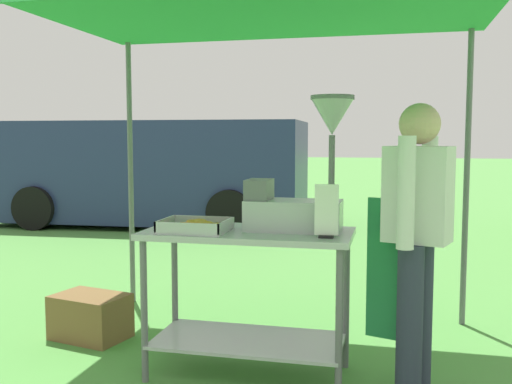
% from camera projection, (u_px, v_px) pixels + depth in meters
% --- Properties ---
extents(ground_plane, '(70.00, 70.00, 0.00)m').
position_uv_depth(ground_plane, '(349.00, 237.00, 8.41)').
color(ground_plane, '#519342').
extents(stall_canopy, '(2.93, 2.50, 2.27)m').
position_uv_depth(stall_canopy, '(252.00, 6.00, 3.41)').
color(stall_canopy, slate).
rests_on(stall_canopy, ground).
extents(donut_cart, '(1.22, 0.59, 0.88)m').
position_uv_depth(donut_cart, '(248.00, 273.00, 3.46)').
color(donut_cart, '#B7B7BC').
rests_on(donut_cart, ground).
extents(donut_tray, '(0.39, 0.31, 0.07)m').
position_uv_depth(donut_tray, '(197.00, 227.00, 3.39)').
color(donut_tray, '#B7B7BC').
rests_on(donut_tray, donut_cart).
extents(donut_fryer, '(0.63, 0.28, 0.79)m').
position_uv_depth(donut_fryer, '(302.00, 185.00, 3.41)').
color(donut_fryer, '#B7B7BC').
rests_on(donut_fryer, donut_cart).
extents(menu_sign, '(0.13, 0.05, 0.29)m').
position_uv_depth(menu_sign, '(326.00, 215.00, 3.17)').
color(menu_sign, black).
rests_on(menu_sign, donut_cart).
extents(vendor, '(0.47, 0.53, 1.61)m').
position_uv_depth(vendor, '(416.00, 234.00, 3.17)').
color(vendor, '#2D3347').
rests_on(vendor, ground).
extents(supply_crate, '(0.57, 0.45, 0.31)m').
position_uv_depth(supply_crate, '(91.00, 317.00, 4.14)').
color(supply_crate, brown).
rests_on(supply_crate, ground).
extents(van_navy, '(5.11, 2.29, 1.69)m').
position_uv_depth(van_navy, '(152.00, 171.00, 9.64)').
color(van_navy, navy).
rests_on(van_navy, ground).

